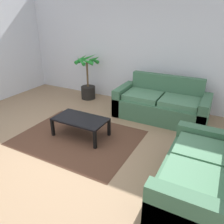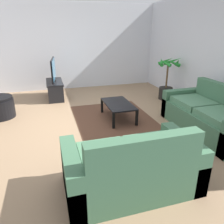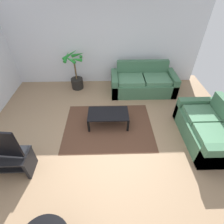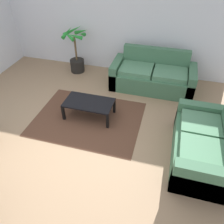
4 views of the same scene
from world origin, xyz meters
name	(u,v)px [view 3 (image 3 of 4)]	position (x,y,z in m)	size (l,w,h in m)	color
ground_plane	(107,148)	(0.00, 0.00, 0.00)	(6.60, 6.60, 0.00)	#937556
wall_back	(105,42)	(0.00, 3.00, 1.35)	(6.00, 0.06, 2.70)	silver
couch_main	(143,83)	(1.16, 2.28, 0.30)	(1.98, 0.90, 0.90)	#3F6B4C
couch_loveseat	(207,130)	(2.28, 0.23, 0.30)	(0.90, 1.64, 0.90)	#3F6B4C
tv_stand	(1,161)	(-1.99, -0.48, 0.32)	(1.10, 0.45, 0.49)	black
coffee_table	(108,115)	(0.05, 0.79, 0.32)	(1.00, 0.56, 0.36)	black
area_rug	(108,126)	(0.05, 0.69, 0.00)	(2.20, 1.70, 0.01)	#513323
potted_palm	(76,75)	(-0.96, 2.57, 0.48)	(0.74, 0.70, 1.20)	black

